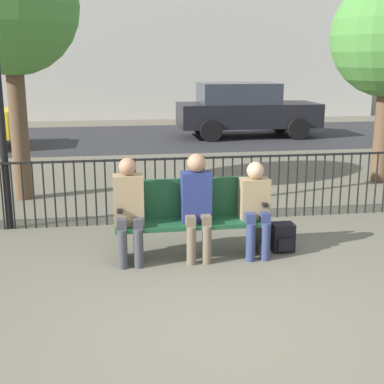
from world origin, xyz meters
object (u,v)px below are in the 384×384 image
object	(u,v)px
backpack	(283,238)
tree_1	(10,8)
parked_car_1	(245,109)
park_bench	(191,215)
seated_person_0	(129,206)
seated_person_1	(197,201)
seated_person_2	(255,204)

from	to	relation	value
backpack	tree_1	world-z (taller)	tree_1
backpack	parked_car_1	world-z (taller)	parked_car_1
backpack	park_bench	bearing A→B (deg)	177.99
seated_person_0	backpack	bearing A→B (deg)	2.71
seated_person_1	parked_car_1	xyz separation A→B (m)	(3.13, 9.95, 0.14)
park_bench	seated_person_1	distance (m)	0.25
parked_car_1	seated_person_2	bearing A→B (deg)	-103.75
seated_person_2	parked_car_1	distance (m)	10.25
seated_person_0	seated_person_2	world-z (taller)	seated_person_0
park_bench	parked_car_1	world-z (taller)	parked_car_1
seated_person_0	parked_car_1	size ratio (longest dim) A/B	0.29
seated_person_1	backpack	world-z (taller)	seated_person_1
parked_car_1	seated_person_0	bearing A→B (deg)	-111.47
seated_person_0	seated_person_1	bearing A→B (deg)	0.10
seated_person_1	seated_person_2	distance (m)	0.70
seated_person_1	backpack	bearing A→B (deg)	4.59
seated_person_0	tree_1	world-z (taller)	tree_1
tree_1	parked_car_1	distance (m)	9.00
tree_1	seated_person_0	bearing A→B (deg)	-63.00
seated_person_2	backpack	size ratio (longest dim) A/B	3.26
park_bench	backpack	size ratio (longest dim) A/B	5.14
park_bench	seated_person_0	distance (m)	0.77
seated_person_2	seated_person_0	bearing A→B (deg)	179.80
park_bench	parked_car_1	bearing A→B (deg)	72.06
park_bench	seated_person_1	world-z (taller)	seated_person_1
backpack	parked_car_1	bearing A→B (deg)	78.26
park_bench	seated_person_2	size ratio (longest dim) A/B	1.58
tree_1	parked_car_1	xyz separation A→B (m)	(5.56, 6.72, -2.23)
seated_person_0	tree_1	size ratio (longest dim) A/B	0.29
seated_person_2	tree_1	distance (m)	5.12
seated_person_1	seated_person_0	bearing A→B (deg)	-179.90
seated_person_0	backpack	distance (m)	1.93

